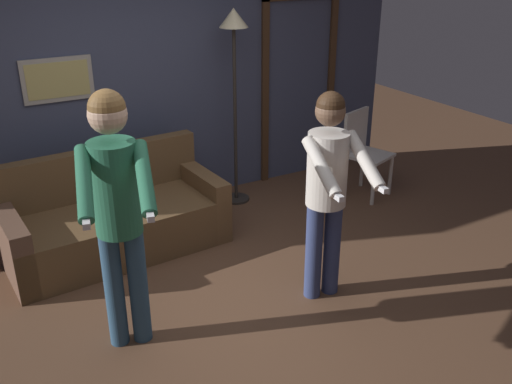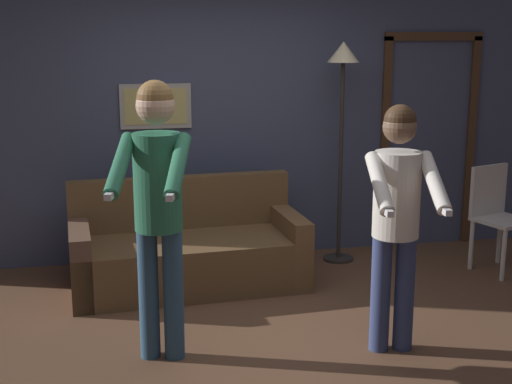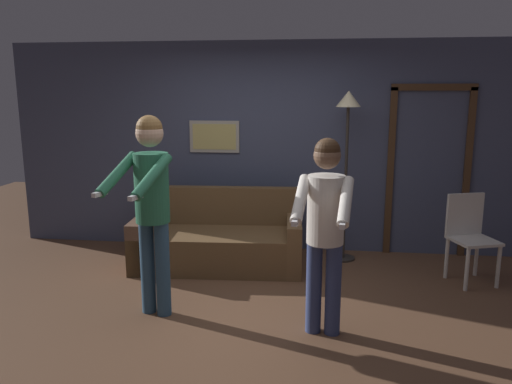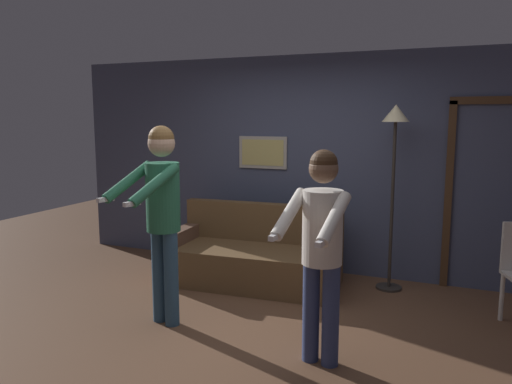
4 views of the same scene
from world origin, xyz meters
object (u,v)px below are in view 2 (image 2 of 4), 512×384
Objects in this scene: person_standing_right at (397,207)px; dining_chair_distant at (496,212)px; couch at (188,253)px; person_standing_left at (157,193)px; torchiere_lamp at (342,88)px.

person_standing_right is 1.76× the size of dining_chair_distant.
couch is 1.08× the size of person_standing_left.
person_standing_right is at bearing -7.05° from person_standing_left.
person_standing_left is 1.52m from person_standing_right.
couch is at bearing -164.57° from torchiere_lamp.
couch is 2.06m from person_standing_right.
person_standing_left is (-0.32, -1.35, 0.82)m from couch.
person_standing_right is 2.13m from dining_chair_distant.
couch is 2.09× the size of dining_chair_distant.
person_standing_right reaches higher than couch.
couch is at bearing 76.77° from person_standing_left.
dining_chair_distant is at bearing -22.16° from torchiere_lamp.
dining_chair_distant is at bearing 42.55° from person_standing_right.
torchiere_lamp is 1.11× the size of person_standing_left.
person_standing_left is 3.33m from dining_chair_distant.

